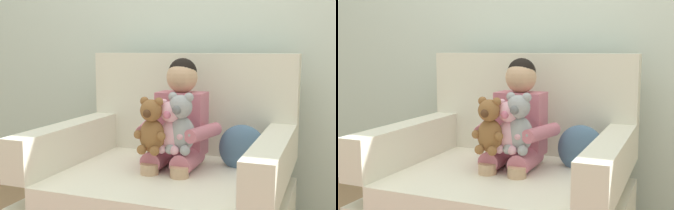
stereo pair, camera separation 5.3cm
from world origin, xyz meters
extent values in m
cube|color=silver|center=(0.00, 0.71, 1.30)|extent=(6.00, 0.10, 2.60)
cube|color=white|center=(0.00, -0.07, 0.38)|extent=(0.97, 0.88, 0.12)
cube|color=silver|center=(0.00, 0.44, 0.74)|extent=(1.25, 0.14, 0.60)
cube|color=silver|center=(-0.56, -0.07, 0.55)|extent=(0.14, 0.88, 0.22)
cube|color=silver|center=(0.56, -0.07, 0.55)|extent=(0.14, 0.88, 0.22)
cube|color=#C66B7F|center=(0.04, 0.16, 0.66)|extent=(0.26, 0.16, 0.34)
sphere|color=tan|center=(0.04, 0.16, 0.92)|extent=(0.17, 0.17, 0.17)
sphere|color=black|center=(0.04, 0.17, 0.94)|extent=(0.16, 0.16, 0.16)
cylinder|color=#C66B7F|center=(-0.04, 0.03, 0.49)|extent=(0.11, 0.26, 0.11)
cylinder|color=tan|center=(-0.04, -0.10, 0.34)|extent=(0.09, 0.09, 0.30)
cylinder|color=#C66B7F|center=(0.12, 0.03, 0.49)|extent=(0.11, 0.26, 0.11)
cylinder|color=tan|center=(0.12, -0.10, 0.34)|extent=(0.09, 0.09, 0.30)
cylinder|color=#C66B7F|center=(-0.12, 0.04, 0.64)|extent=(0.13, 0.27, 0.07)
cylinder|color=#C66B7F|center=(0.20, 0.04, 0.64)|extent=(0.13, 0.27, 0.07)
ellipsoid|color=brown|center=(-0.03, -0.09, 0.64)|extent=(0.13, 0.11, 0.17)
sphere|color=brown|center=(-0.03, -0.10, 0.77)|extent=(0.11, 0.11, 0.11)
sphere|color=#4C2D19|center=(-0.03, -0.15, 0.76)|extent=(0.04, 0.04, 0.04)
sphere|color=brown|center=(-0.07, -0.10, 0.81)|extent=(0.04, 0.04, 0.04)
sphere|color=brown|center=(-0.10, -0.12, 0.64)|extent=(0.04, 0.04, 0.04)
sphere|color=brown|center=(-0.07, -0.14, 0.57)|extent=(0.05, 0.05, 0.05)
sphere|color=brown|center=(0.01, -0.10, 0.81)|extent=(0.04, 0.04, 0.04)
sphere|color=brown|center=(0.03, -0.12, 0.64)|extent=(0.04, 0.04, 0.04)
sphere|color=brown|center=(0.00, -0.14, 0.57)|extent=(0.05, 0.05, 0.05)
ellipsoid|color=#9E9EA3|center=(0.10, -0.03, 0.64)|extent=(0.14, 0.12, 0.19)
sphere|color=#9E9EA3|center=(0.10, -0.04, 0.78)|extent=(0.12, 0.12, 0.12)
sphere|color=slate|center=(0.10, -0.09, 0.77)|extent=(0.05, 0.05, 0.05)
sphere|color=#9E9EA3|center=(0.06, -0.03, 0.83)|extent=(0.05, 0.05, 0.05)
sphere|color=#9E9EA3|center=(0.03, -0.06, 0.65)|extent=(0.05, 0.05, 0.05)
sphere|color=#9E9EA3|center=(0.06, -0.08, 0.57)|extent=(0.05, 0.05, 0.05)
sphere|color=#9E9EA3|center=(0.14, -0.03, 0.83)|extent=(0.05, 0.05, 0.05)
sphere|color=#9E9EA3|center=(0.17, -0.06, 0.65)|extent=(0.05, 0.05, 0.05)
sphere|color=#9E9EA3|center=(0.14, -0.08, 0.57)|extent=(0.05, 0.05, 0.05)
ellipsoid|color=#EAA8BC|center=(0.05, -0.04, 0.63)|extent=(0.13, 0.11, 0.16)
sphere|color=#EAA8BC|center=(0.05, -0.05, 0.76)|extent=(0.11, 0.11, 0.11)
sphere|color=#CC6684|center=(0.05, -0.10, 0.75)|extent=(0.04, 0.04, 0.04)
sphere|color=#EAA8BC|center=(0.01, -0.05, 0.80)|extent=(0.04, 0.04, 0.04)
sphere|color=#EAA8BC|center=(-0.01, -0.07, 0.64)|extent=(0.04, 0.04, 0.04)
sphere|color=#EAA8BC|center=(0.02, -0.09, 0.57)|extent=(0.05, 0.05, 0.05)
sphere|color=#EAA8BC|center=(0.09, -0.05, 0.80)|extent=(0.04, 0.04, 0.04)
sphere|color=#EAA8BC|center=(0.11, -0.07, 0.64)|extent=(0.04, 0.04, 0.04)
sphere|color=#EAA8BC|center=(0.08, -0.09, 0.57)|extent=(0.05, 0.05, 0.05)
ellipsoid|color=slate|center=(0.37, 0.19, 0.54)|extent=(0.27, 0.14, 0.26)
camera|label=1|loc=(0.81, -2.03, 1.07)|focal=45.99mm
camera|label=2|loc=(0.86, -2.01, 1.07)|focal=45.99mm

